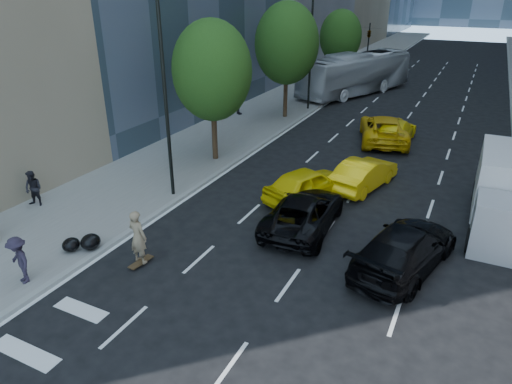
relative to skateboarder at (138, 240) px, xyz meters
The scene contains 21 objects.
ground 4.44m from the skateboarder, 16.38° to the left, with size 160.00×160.00×0.00m, color black.
sidewalk_left 31.61m from the skateboarder, 98.83° to the left, with size 6.00×120.00×0.15m, color slate.
lamp_near 7.43m from the skateboarder, 112.61° to the left, with size 2.13×0.22×10.00m.
lamp_far 23.81m from the skateboarder, 95.35° to the left, with size 2.13×0.22×10.00m.
tree_near 11.38m from the skateboarder, 106.62° to the left, with size 4.20×4.20×7.46m.
tree_mid 20.90m from the skateboarder, 98.58° to the left, with size 4.50×4.50×7.99m.
tree_far 33.56m from the skateboarder, 95.25° to the left, with size 3.90×3.90×6.92m.
traffic_signal 41.41m from the skateboarder, 93.13° to the left, with size 2.48×0.53×5.20m.
skateboarder is the anchor object (origin of this frame).
black_sedan_lincoln 6.63m from the skateboarder, 51.00° to the left, with size 2.40×5.21×1.45m, color black.
black_sedan_mercedes 9.23m from the skateboarder, 25.18° to the left, with size 2.21×5.44×1.58m, color black.
taxi_a 8.42m from the skateboarder, 66.51° to the left, with size 1.80×4.48×1.53m, color yellow.
taxi_b 11.54m from the skateboarder, 62.37° to the left, with size 1.55×4.45×1.46m, color yellow.
taxi_c 18.51m from the skateboarder, 75.45° to the left, with size 2.72×5.91×1.64m, color gold.
taxi_d 18.78m from the skateboarder, 73.45° to the left, with size 2.07×5.09×1.48m, color yellow.
city_bus 30.76m from the skateboarder, 91.21° to the left, with size 3.02×12.92×3.60m, color silver.
box_truck 14.37m from the skateboarder, 37.81° to the left, with size 2.31×6.22×2.97m.
pedestrian_a 7.21m from the skateboarder, 167.78° to the left, with size 0.78×0.61×1.61m, color black.
pedestrian_b 20.26m from the skateboarder, 108.42° to the left, with size 1.03×0.43×1.77m, color black.
pedestrian_c 3.76m from the skateboarder, 134.78° to the right, with size 1.07×0.62×1.66m, color #251E2D.
garbage_bags 2.49m from the skateboarder, behind, with size 1.18×1.14×0.58m.
Camera 1 is at (5.57, -11.66, 9.08)m, focal length 32.00 mm.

